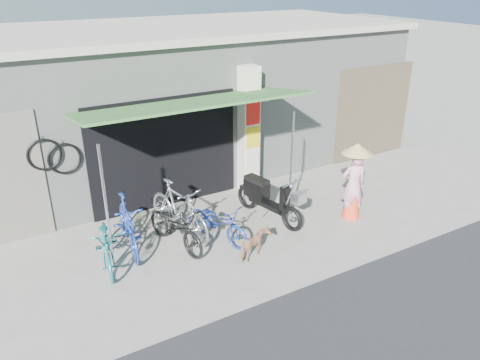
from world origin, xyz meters
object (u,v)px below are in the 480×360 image
bike_teal (107,244)px  bike_navy (218,222)px  street_dog (255,245)px  bike_blue (128,225)px  bike_silver (179,210)px  moped (267,198)px  nun (354,181)px  bike_black (175,227)px

bike_teal → bike_navy: bearing=3.9°
bike_teal → street_dog: (2.42, -1.15, -0.15)m
street_dog → bike_teal: bearing=42.7°
bike_blue → bike_silver: 1.05m
bike_blue → moped: moped is taller
bike_navy → moped: bearing=-7.6°
bike_blue → bike_navy: size_ratio=1.16×
bike_teal → nun: 5.16m
bike_blue → nun: nun is taller
bike_blue → street_dog: bearing=-30.4°
bike_black → street_dog: bearing=-58.1°
street_dog → nun: size_ratio=0.40×
bike_silver → nun: nun is taller
bike_teal → bike_blue: bearing=43.9°
bike_black → bike_silver: bike_silver is taller
street_dog → nun: nun is taller
bike_teal → moped: bearing=11.2°
bike_silver → nun: bearing=-30.6°
bike_silver → street_dog: bike_silver is taller
bike_silver → bike_navy: bearing=-57.4°
bike_black → street_dog: (1.11, -1.10, -0.15)m
bike_black → bike_navy: bearing=-26.8°
street_dog → nun: bearing=-104.7°
bike_navy → moped: 1.37m
moped → nun: size_ratio=1.11×
bike_teal → moped: 3.45m
bike_black → street_dog: size_ratio=2.46×
bike_black → moped: size_ratio=0.88×
bike_teal → bike_silver: bike_silver is taller
bike_black → street_dog: bike_black is taller
bike_black → bike_navy: bike_black is taller
bike_blue → nun: bearing=-7.0°
bike_blue → bike_navy: 1.73m
bike_teal → street_dog: bearing=-15.0°
bike_blue → bike_black: 0.90m
bike_blue → moped: (2.96, -0.27, -0.04)m
bike_teal → bike_navy: 2.13m
street_dog → bike_navy: bearing=-3.7°
nun → bike_black: bearing=3.8°
bike_silver → bike_teal: bearing=179.8°
bike_black → nun: nun is taller
bike_navy → bike_black: bearing=146.6°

